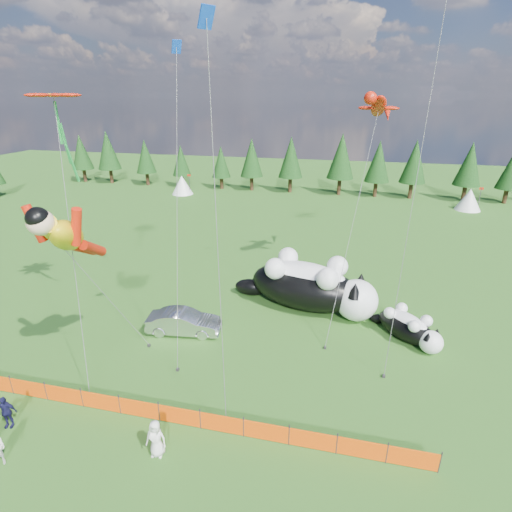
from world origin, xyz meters
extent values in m
plane|color=#0C3509|center=(0.00, 0.00, 0.00)|extent=(160.00, 160.00, 0.00)
cylinder|color=#262626|center=(-9.00, -3.00, 0.55)|extent=(0.06, 0.06, 1.10)
cylinder|color=#262626|center=(-7.00, -3.00, 0.55)|extent=(0.06, 0.06, 1.10)
cylinder|color=#262626|center=(-5.00, -3.00, 0.55)|extent=(0.06, 0.06, 1.10)
cylinder|color=#262626|center=(-3.00, -3.00, 0.55)|extent=(0.06, 0.06, 1.10)
cylinder|color=#262626|center=(-1.00, -3.00, 0.55)|extent=(0.06, 0.06, 1.10)
cylinder|color=#262626|center=(1.00, -3.00, 0.55)|extent=(0.06, 0.06, 1.10)
cylinder|color=#262626|center=(3.00, -3.00, 0.55)|extent=(0.06, 0.06, 1.10)
cylinder|color=#262626|center=(5.00, -3.00, 0.55)|extent=(0.06, 0.06, 1.10)
cylinder|color=#262626|center=(7.00, -3.00, 0.55)|extent=(0.06, 0.06, 1.10)
cylinder|color=#262626|center=(9.00, -3.00, 0.55)|extent=(0.06, 0.06, 1.10)
cylinder|color=#262626|center=(11.00, -3.00, 0.55)|extent=(0.06, 0.06, 1.10)
cube|color=#FF4D05|center=(-8.00, -3.00, 0.50)|extent=(2.00, 0.04, 0.90)
cube|color=#FF4D05|center=(-6.00, -3.00, 0.50)|extent=(2.00, 0.04, 0.90)
cube|color=#FF4D05|center=(-4.00, -3.00, 0.50)|extent=(2.00, 0.04, 0.90)
cube|color=#FF4D05|center=(-2.00, -3.00, 0.50)|extent=(2.00, 0.04, 0.90)
cube|color=#FF4D05|center=(0.00, -3.00, 0.50)|extent=(2.00, 0.04, 0.90)
cube|color=#FF4D05|center=(2.00, -3.00, 0.50)|extent=(2.00, 0.04, 0.90)
cube|color=#FF4D05|center=(4.00, -3.00, 0.50)|extent=(2.00, 0.04, 0.90)
cube|color=#FF4D05|center=(6.00, -3.00, 0.50)|extent=(2.00, 0.04, 0.90)
cube|color=#FF4D05|center=(8.00, -3.00, 0.50)|extent=(2.00, 0.04, 0.90)
cube|color=#FF4D05|center=(10.00, -3.00, 0.50)|extent=(2.00, 0.04, 0.90)
ellipsoid|color=black|center=(4.15, 9.26, 1.57)|extent=(8.49, 5.39, 3.14)
ellipsoid|color=white|center=(4.15, 9.26, 2.36)|extent=(6.38, 3.92, 1.92)
sphere|color=white|center=(7.72, 8.40, 1.40)|extent=(2.79, 2.79, 2.79)
sphere|color=#DB555C|center=(8.87, 8.13, 1.40)|extent=(0.39, 0.39, 0.39)
ellipsoid|color=black|center=(0.08, 10.23, 0.61)|extent=(2.66, 1.76, 1.22)
cone|color=black|center=(7.52, 7.59, 2.51)|extent=(0.98, 0.98, 0.98)
cone|color=black|center=(7.91, 9.22, 2.51)|extent=(0.98, 0.98, 0.98)
sphere|color=white|center=(6.28, 9.91, 3.05)|extent=(1.47, 1.47, 1.47)
sphere|color=white|center=(5.76, 7.71, 3.05)|extent=(1.47, 1.47, 1.47)
sphere|color=white|center=(2.72, 10.76, 3.05)|extent=(1.47, 1.47, 1.47)
sphere|color=white|center=(2.19, 8.56, 3.05)|extent=(1.47, 1.47, 1.47)
ellipsoid|color=black|center=(10.71, 6.76, 0.77)|extent=(4.00, 3.98, 1.54)
ellipsoid|color=white|center=(10.71, 6.76, 1.16)|extent=(2.97, 2.96, 0.94)
sphere|color=white|center=(11.99, 5.50, 0.68)|extent=(1.37, 1.37, 1.37)
sphere|color=#DB555C|center=(12.40, 5.09, 0.68)|extent=(0.19, 0.19, 0.19)
ellipsoid|color=black|center=(9.25, 8.20, 0.30)|extent=(1.27, 1.27, 0.60)
cone|color=black|center=(11.70, 5.20, 1.23)|extent=(0.48, 0.48, 0.48)
cone|color=black|center=(12.28, 5.79, 1.23)|extent=(0.48, 0.48, 0.48)
sphere|color=white|center=(11.77, 6.49, 1.50)|extent=(0.72, 0.72, 0.72)
sphere|color=white|center=(10.99, 5.70, 1.50)|extent=(0.72, 0.72, 0.72)
sphere|color=white|center=(10.49, 7.76, 1.50)|extent=(0.72, 0.72, 0.72)
sphere|color=white|center=(9.71, 6.97, 1.50)|extent=(0.72, 0.72, 0.72)
imported|color=silver|center=(-2.78, 4.19, 0.76)|extent=(4.79, 2.20, 1.52)
imported|color=#15153A|center=(-7.53, -4.84, 0.81)|extent=(1.05, 0.73, 1.63)
imported|color=silver|center=(-0.27, -4.73, 0.87)|extent=(0.90, 0.63, 1.74)
cylinder|color=#595959|center=(-5.05, 0.64, 4.08)|extent=(0.03, 0.03, 8.65)
cube|color=#262626|center=(-4.26, 2.27, 0.08)|extent=(0.15, 0.15, 0.16)
cylinder|color=#595959|center=(7.05, 9.31, 6.71)|extent=(0.03, 0.03, 16.45)
cube|color=#262626|center=(6.02, 4.46, 0.08)|extent=(0.15, 0.15, 0.16)
cylinder|color=#595959|center=(-6.98, 0.62, 7.07)|extent=(0.03, 0.03, 15.59)
cube|color=#262626|center=(-5.05, -2.41, 0.08)|extent=(0.15, 0.15, 0.16)
cube|color=green|center=(-8.92, 3.66, 11.50)|extent=(0.20, 0.20, 4.37)
cylinder|color=#595959|center=(-2.34, 3.49, 8.26)|extent=(0.03, 0.03, 17.31)
cube|color=#262626|center=(-1.67, 0.55, 0.08)|extent=(0.15, 0.15, 0.16)
cylinder|color=#595959|center=(9.81, 4.95, 11.35)|extent=(0.03, 0.03, 22.93)
cube|color=#262626|center=(9.26, 2.55, 0.08)|extent=(0.15, 0.15, 0.16)
cylinder|color=#595959|center=(1.70, -1.76, 8.32)|extent=(0.03, 0.03, 16.48)
cube|color=#262626|center=(2.13, -2.76, 0.08)|extent=(0.15, 0.15, 0.16)
camera|label=1|loc=(6.56, -15.86, 13.96)|focal=28.00mm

